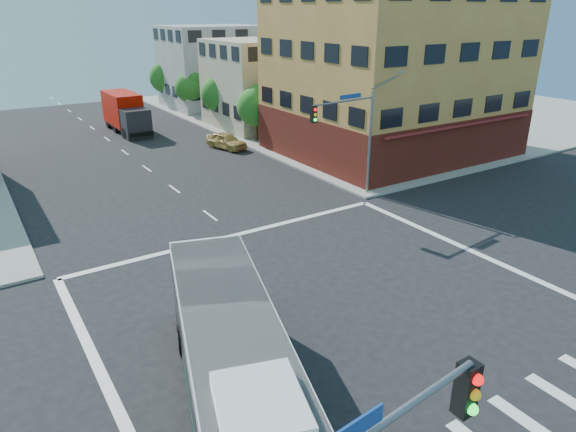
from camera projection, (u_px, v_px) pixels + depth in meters
ground at (340, 312)px, 21.60m from camera, size 120.00×120.00×0.00m
sidewalk_ne at (386, 107)px, 66.43m from camera, size 50.00×50.00×0.15m
corner_building_ne at (393, 84)px, 43.84m from camera, size 18.10×15.44×14.00m
building_east_near at (270, 83)px, 54.93m from camera, size 12.06×10.06×9.00m
building_east_far at (214, 67)px, 65.65m from camera, size 12.06×10.06×10.00m
signal_mast_ne at (352, 126)px, 32.57m from camera, size 7.91×1.13×8.07m
street_tree_a at (257, 104)px, 48.00m from camera, size 3.60×3.60×5.53m
street_tree_b at (220, 92)px, 54.17m from camera, size 3.80×3.80×5.79m
street_tree_c at (190, 86)px, 60.52m from camera, size 3.40×3.40×5.29m
street_tree_d at (166, 75)px, 66.60m from camera, size 4.00×4.00×6.03m
transit_bus at (237, 376)px, 14.98m from camera, size 6.46×13.28×3.86m
box_truck at (126, 114)px, 52.67m from camera, size 2.66×8.69×3.90m
parked_car at (226, 141)px, 46.74m from camera, size 2.80×4.56×1.45m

